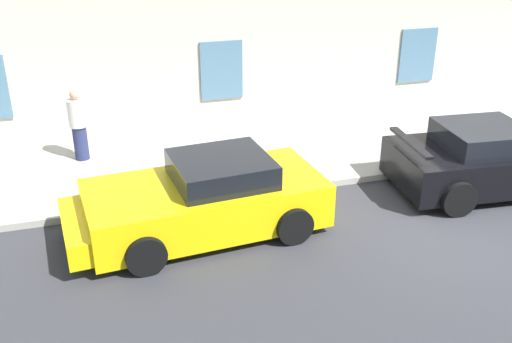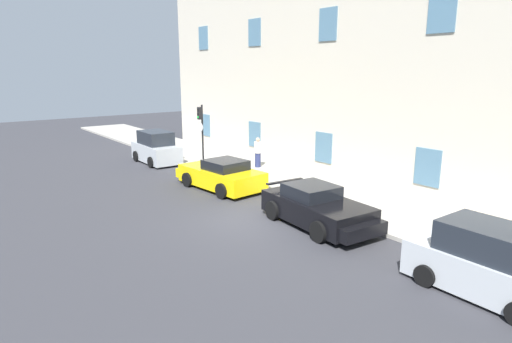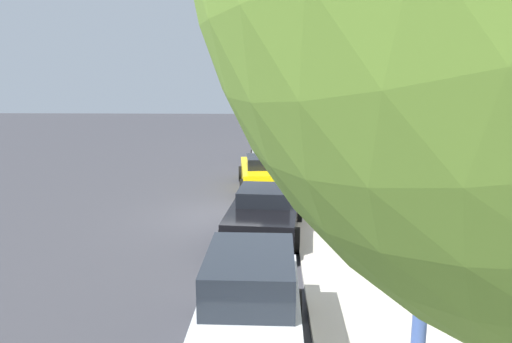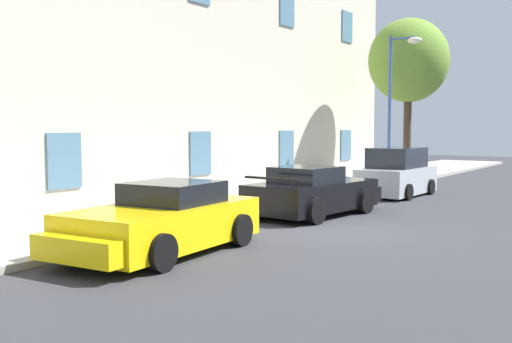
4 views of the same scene
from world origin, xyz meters
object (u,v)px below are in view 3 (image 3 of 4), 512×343
Objects in this scene: hatchback_distant at (250,305)px; hatchback_parked at (268,143)px; street_lamp at (388,124)px; pedestrian_admiring at (348,157)px; sportscar_yellow_flank at (264,217)px; traffic_light at (294,120)px; sportscar_red_lead at (265,173)px.

hatchback_parked is at bearing 179.36° from hatchback_distant.
street_lamp is 18.28m from pedestrian_admiring.
street_lamp is at bearing 7.38° from sportscar_yellow_flank.
traffic_light reaches higher than sportscar_yellow_flank.
pedestrian_admiring reaches higher than hatchback_distant.
street_lamp is (19.72, -0.11, 1.92)m from traffic_light.
hatchback_distant is 16.27m from traffic_light.
hatchback_parked reaches higher than sportscar_yellow_flank.
hatchback_parked is 19.23m from hatchback_distant.
street_lamp is 3.80× the size of pedestrian_admiring.
hatchback_distant is at bearing -1.52° from sportscar_yellow_flank.
street_lamp is at bearing 20.91° from hatchback_distant.
sportscar_yellow_flank is at bearing -24.12° from pedestrian_admiring.
traffic_light reaches higher than sportscar_red_lead.
sportscar_red_lead is at bearing -175.50° from street_lamp.
street_lamp reaches higher than pedestrian_admiring.
sportscar_red_lead is 1.39× the size of traffic_light.
sportscar_yellow_flank is 1.24× the size of hatchback_distant.
street_lamp is at bearing 4.50° from sportscar_red_lead.
hatchback_parked is (-6.98, 0.08, 0.23)m from sportscar_red_lead.
traffic_light reaches higher than hatchback_parked.
pedestrian_admiring is (-1.92, 3.76, 0.35)m from sportscar_red_lead.
hatchback_parked reaches higher than hatchback_distant.
sportscar_yellow_flank is at bearing 0.22° from sportscar_red_lead.
sportscar_red_lead is 1.27× the size of hatchback_distant.
hatchback_parked is 6.25m from pedestrian_admiring.
sportscar_yellow_flank is at bearing -0.26° from hatchback_parked.
hatchback_distant is (19.23, -0.21, -0.06)m from hatchback_parked.
hatchback_parked is 23.14m from street_lamp.
traffic_light is 3.43m from pedestrian_admiring.
traffic_light is at bearing 172.62° from sportscar_yellow_flank.
hatchback_distant is at bearing -15.34° from pedestrian_admiring.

